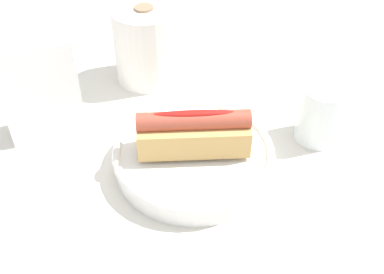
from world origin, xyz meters
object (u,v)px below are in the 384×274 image
Objects in this scene: water_glass at (320,116)px; paper_towel_roll at (146,45)px; hotdog_front at (192,133)px; serving_bowl at (192,156)px; napkin_box at (39,90)px.

paper_towel_roll reaches higher than water_glass.
hotdog_front is 0.24m from paper_towel_roll.
hotdog_front is 0.20m from water_glass.
serving_bowl is at bearing 115.20° from hotdog_front.
napkin_box is at bearing 148.84° from hotdog_front.
water_glass is 0.41m from napkin_box.
hotdog_front is 1.04× the size of napkin_box.
hotdog_front reaches higher than serving_bowl.
napkin_box reaches higher than hotdog_front.
water_glass is at bearing 7.54° from hotdog_front.
hotdog_front is 1.73× the size of water_glass.
water_glass is at bearing -42.46° from paper_towel_roll.
napkin_box reaches higher than water_glass.
water_glass is 0.67× the size of paper_towel_roll.
serving_bowl is 0.20m from water_glass.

